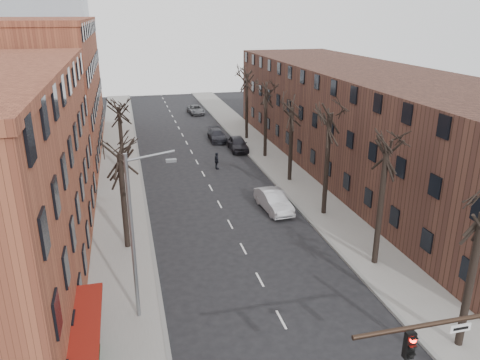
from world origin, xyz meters
TOP-DOWN VIEW (x-y plane):
  - sidewalk_left at (-8.00, 35.00)m, footprint 4.00×90.00m
  - sidewalk_right at (8.00, 35.00)m, footprint 4.00×90.00m
  - building_left_far at (-16.00, 44.00)m, footprint 12.00×28.00m
  - building_right at (16.00, 30.00)m, footprint 12.00×50.00m
  - tree_right_a at (7.60, 4.00)m, footprint 5.20×5.20m
  - tree_right_b at (7.60, 12.00)m, footprint 5.20×5.20m
  - tree_right_c at (7.60, 20.00)m, footprint 5.20×5.20m
  - tree_right_d at (7.60, 28.00)m, footprint 5.20×5.20m
  - tree_right_e at (7.60, 36.00)m, footprint 5.20×5.20m
  - tree_right_f at (7.60, 44.00)m, footprint 5.20×5.20m
  - tree_left_a at (-7.60, 18.00)m, footprint 5.20×5.20m
  - tree_left_b at (-7.60, 34.00)m, footprint 5.20×5.20m
  - streetlight at (-7.03, 10.00)m, footprint 2.45×0.22m
  - silver_sedan at (4.00, 21.77)m, footprint 2.08×5.01m
  - parked_car_near at (5.30, 39.28)m, footprint 2.04×4.81m
  - parked_car_mid at (3.80, 44.03)m, footprint 2.00×4.71m
  - parked_car_far at (3.80, 60.83)m, footprint 2.46×4.81m
  - pedestrian_crossing at (1.60, 33.13)m, footprint 0.57×1.08m

SIDE VIEW (x-z plane):
  - tree_right_a at x=7.60m, z-range -5.00..5.00m
  - tree_right_b at x=7.60m, z-range -5.40..5.40m
  - tree_right_c at x=7.60m, z-range -5.80..5.80m
  - tree_right_d at x=7.60m, z-range -5.00..5.00m
  - tree_right_e at x=7.60m, z-range -5.40..5.40m
  - tree_right_f at x=7.60m, z-range -5.80..5.80m
  - tree_left_a at x=-7.60m, z-range -4.75..4.75m
  - tree_left_b at x=-7.60m, z-range -4.75..4.75m
  - sidewalk_left at x=-8.00m, z-range 0.00..0.15m
  - sidewalk_right at x=8.00m, z-range 0.00..0.15m
  - parked_car_far at x=3.80m, z-range 0.00..1.30m
  - parked_car_mid at x=3.80m, z-range 0.00..1.35m
  - silver_sedan at x=4.00m, z-range 0.00..1.61m
  - parked_car_near at x=5.30m, z-range 0.00..1.62m
  - pedestrian_crossing at x=1.60m, z-range 0.00..1.75m
  - building_right at x=16.00m, z-range 0.00..10.00m
  - streetlight at x=-7.03m, z-range 0.50..9.53m
  - building_left_far at x=-16.00m, z-range 0.00..14.00m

